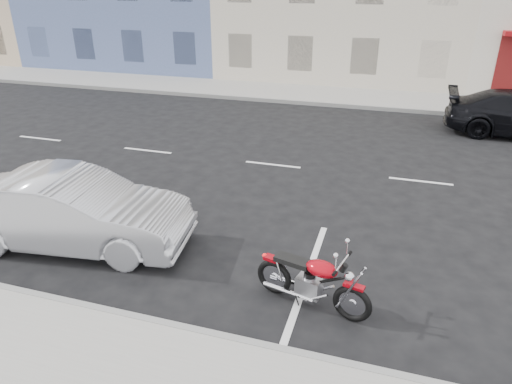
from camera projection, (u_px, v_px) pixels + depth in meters
The scene contains 5 objects.
ground at pixel (344, 173), 12.43m from camera, with size 120.00×120.00×0.00m, color black.
sidewalk_far at pixel (260, 91), 21.27m from camera, with size 80.00×3.40×0.15m, color gray.
curb_far at pixel (249, 99), 19.80m from camera, with size 80.00×0.12×0.16m, color gray.
motorcycle at pixel (355, 297), 6.85m from camera, with size 1.94×0.78×0.99m.
sedan_silver at pixel (73, 211), 8.76m from camera, with size 1.57×4.49×1.48m, color #B0B1B8.
Camera 1 is at (1.10, -11.68, 4.77)m, focal length 32.00 mm.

